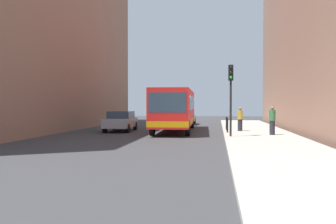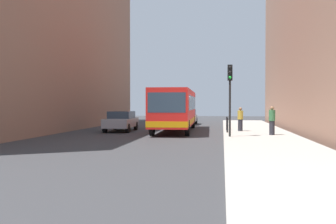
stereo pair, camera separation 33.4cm
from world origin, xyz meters
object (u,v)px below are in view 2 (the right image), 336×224
object	(u,v)px
pedestrian_mid_sidewalk	(240,119)
car_behind_bus	(187,117)
traffic_light	(230,87)
pedestrian_near_signal	(272,120)
car_beside_bus	(121,121)
bollard_near	(227,125)
bollard_mid	(227,123)
bus	(175,108)

from	to	relation	value
pedestrian_mid_sidewalk	car_behind_bus	bearing A→B (deg)	-170.04
traffic_light	pedestrian_near_signal	size ratio (longest dim) A/B	2.36
traffic_light	pedestrian_mid_sidewalk	world-z (taller)	traffic_light
car_beside_bus	pedestrian_mid_sidewalk	distance (m)	8.71
pedestrian_near_signal	pedestrian_mid_sidewalk	xyz separation A→B (m)	(-1.73, 3.09, -0.05)
car_behind_bus	pedestrian_near_signal	xyz separation A→B (m)	(6.45, -13.57, 0.24)
pedestrian_mid_sidewalk	traffic_light	bearing A→B (deg)	-24.33
bollard_near	pedestrian_mid_sidewalk	bearing A→B (deg)	58.67
traffic_light	bollard_mid	bearing A→B (deg)	91.05
car_behind_bus	bollard_near	world-z (taller)	car_behind_bus
car_beside_bus	pedestrian_near_signal	distance (m)	11.07
car_behind_bus	traffic_light	bearing A→B (deg)	104.59
car_beside_bus	car_behind_bus	distance (m)	10.59
car_behind_bus	bollard_near	bearing A→B (deg)	107.68
car_behind_bus	pedestrian_near_signal	size ratio (longest dim) A/B	2.53
car_beside_bus	traffic_light	world-z (taller)	traffic_light
bus	car_beside_bus	bearing A→B (deg)	5.27
bus	car_behind_bus	world-z (taller)	bus
bollard_near	pedestrian_near_signal	bearing A→B (deg)	-31.40
car_behind_bus	traffic_light	distance (m)	15.70
car_behind_bus	bollard_near	distance (m)	12.56
pedestrian_near_signal	bollard_mid	bearing A→B (deg)	-24.32
bus	car_behind_bus	bearing A→B (deg)	-91.62
bollard_near	pedestrian_near_signal	distance (m)	3.11
bollard_near	pedestrian_mid_sidewalk	xyz separation A→B (m)	(0.91, 1.49, 0.34)
traffic_light	pedestrian_mid_sidewalk	distance (m)	5.06
bus	bollard_near	world-z (taller)	bus
car_beside_bus	bollard_mid	xyz separation A→B (m)	(7.78, 0.26, -0.16)
pedestrian_near_signal	pedestrian_mid_sidewalk	size ratio (longest dim) A/B	1.06
car_beside_bus	traffic_light	distance (m)	9.71
bus	car_beside_bus	size ratio (longest dim) A/B	2.48
car_beside_bus	bollard_mid	size ratio (longest dim) A/B	4.71
traffic_light	pedestrian_mid_sidewalk	size ratio (longest dim) A/B	2.50
car_behind_bus	car_beside_bus	bearing A→B (deg)	68.01
bollard_mid	bollard_near	bearing A→B (deg)	-90.00
car_behind_bus	bollard_mid	bearing A→B (deg)	111.76
traffic_light	pedestrian_mid_sidewalk	bearing A→B (deg)	79.98
car_beside_bus	traffic_light	xyz separation A→B (m)	(7.88, -5.22, 2.22)
bus	bollard_mid	world-z (taller)	bus
pedestrian_mid_sidewalk	pedestrian_near_signal	bearing A→B (deg)	14.86
traffic_light	bollard_mid	size ratio (longest dim) A/B	4.32
pedestrian_mid_sidewalk	bus	bearing A→B (deg)	-118.24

